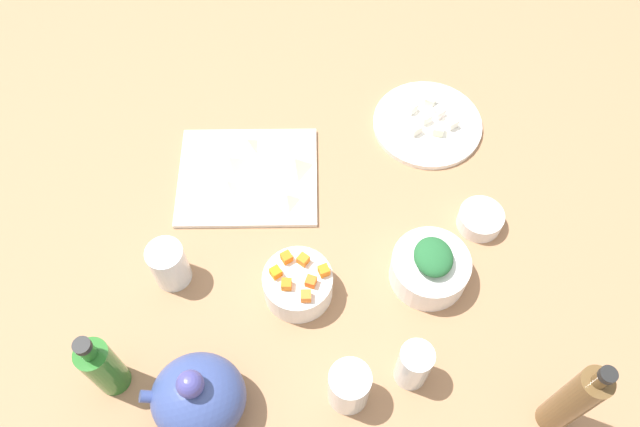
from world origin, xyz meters
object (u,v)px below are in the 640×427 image
at_px(plate_tofu, 427,124).
at_px(bowl_small_side, 480,219).
at_px(bottle_0, 102,366).
at_px(drinking_glass_2, 169,265).
at_px(bowl_greens, 429,269).
at_px(drinking_glass_1, 349,387).
at_px(bottle_1, 573,401).
at_px(teapot, 198,397).
at_px(drinking_glass_0, 414,365).
at_px(bowl_carrots, 298,285).
at_px(cutting_board, 248,177).

relative_size(plate_tofu, bowl_small_side, 2.68).
distance_m(bottle_0, drinking_glass_2, 0.22).
bearing_deg(bowl_small_side, bowl_greens, 42.54).
bearing_deg(bottle_0, bowl_small_side, -158.04).
bearing_deg(bottle_0, drinking_glass_1, 173.35).
relative_size(bottle_1, drinking_glass_1, 2.54).
xyz_separation_m(bowl_greens, drinking_glass_1, (0.17, 0.22, 0.02)).
distance_m(plate_tofu, drinking_glass_1, 0.62).
bearing_deg(drinking_glass_2, teapot, 105.06).
bearing_deg(bottle_0, bottle_1, 172.04).
relative_size(plate_tofu, drinking_glass_1, 2.34).
relative_size(bottle_0, drinking_glass_0, 1.74).
distance_m(plate_tofu, bowl_carrots, 0.48).
height_order(plate_tofu, drinking_glass_0, drinking_glass_0).
distance_m(teapot, drinking_glass_1, 0.25).
xyz_separation_m(bottle_1, drinking_glass_2, (0.65, -0.30, -0.06)).
relative_size(bowl_small_side, drinking_glass_0, 0.83).
distance_m(bottle_1, drinking_glass_1, 0.35).
bearing_deg(bottle_1, teapot, -4.80).
xyz_separation_m(plate_tofu, bottle_0, (0.62, 0.53, 0.07)).
bearing_deg(plate_tofu, bowl_small_side, 105.07).
bearing_deg(bottle_1, drinking_glass_1, -9.50).
relative_size(cutting_board, bowl_small_side, 3.24).
relative_size(plate_tofu, drinking_glass_0, 2.22).
bearing_deg(drinking_glass_0, drinking_glass_1, 15.05).
bearing_deg(bottle_1, plate_tofu, -79.21).
bearing_deg(bowl_carrots, teapot, 50.55).
xyz_separation_m(bowl_greens, teapot, (0.41, 0.22, 0.03)).
height_order(bowl_small_side, drinking_glass_1, drinking_glass_1).
relative_size(bowl_greens, bottle_0, 0.78).
xyz_separation_m(bowl_greens, bottle_0, (0.57, 0.17, 0.05)).
distance_m(bowl_greens, bowl_carrots, 0.25).
relative_size(bowl_small_side, bottle_1, 0.34).
relative_size(bowl_small_side, drinking_glass_2, 0.89).
distance_m(bowl_greens, bowl_small_side, 0.16).
xyz_separation_m(drinking_glass_1, drinking_glass_2, (0.31, -0.24, -0.00)).
bearing_deg(bottle_1, drinking_glass_0, -20.84).
height_order(bottle_1, drinking_glass_0, bottle_1).
height_order(bowl_small_side, bottle_0, bottle_0).
relative_size(bowl_small_side, bottle_0, 0.48).
relative_size(bowl_greens, bottle_1, 0.57).
height_order(teapot, drinking_glass_0, teapot).
relative_size(cutting_board, teapot, 1.68).
bearing_deg(bowl_small_side, drinking_glass_2, 7.90).
xyz_separation_m(bowl_small_side, drinking_glass_2, (0.60, 0.08, 0.03)).
relative_size(bowl_carrots, drinking_glass_2, 1.29).
distance_m(plate_tofu, drinking_glass_2, 0.63).
distance_m(bowl_carrots, drinking_glass_2, 0.24).
xyz_separation_m(plate_tofu, drinking_glass_1, (0.22, 0.58, 0.04)).
bearing_deg(cutting_board, bottle_1, 134.81).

